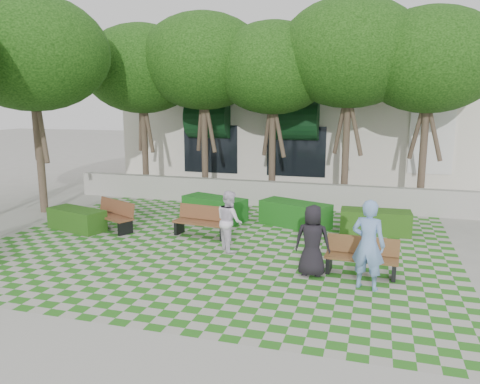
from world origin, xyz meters
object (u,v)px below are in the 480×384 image
(hedge_midright, at_px, (295,214))
(hedge_east, at_px, (375,222))
(person_blue, at_px, (368,245))
(bench_west, at_px, (112,216))
(person_white, at_px, (230,221))
(bench_mid, at_px, (202,222))
(person_dark, at_px, (312,241))
(hedge_midleft, at_px, (215,208))
(hedge_west, at_px, (77,219))
(bench_east, at_px, (362,257))

(hedge_midright, bearing_deg, hedge_east, -3.40)
(person_blue, bearing_deg, hedge_midright, -47.64)
(hedge_midright, bearing_deg, bench_west, -159.43)
(hedge_east, height_order, person_white, person_white)
(bench_mid, bearing_deg, person_dark, -25.98)
(bench_west, height_order, hedge_east, bench_west)
(hedge_midleft, bearing_deg, hedge_west, -146.03)
(bench_west, xyz_separation_m, hedge_east, (7.51, 1.79, -0.08))
(bench_east, height_order, person_white, person_white)
(hedge_midright, bearing_deg, hedge_west, -159.79)
(person_blue, relative_size, person_white, 1.20)
(bench_west, xyz_separation_m, person_white, (3.94, -0.86, 0.35))
(hedge_east, height_order, person_blue, person_blue)
(person_dark, bearing_deg, bench_mid, -33.17)
(person_dark, bearing_deg, hedge_midleft, -48.20)
(hedge_midright, xyz_separation_m, hedge_midleft, (-2.65, 0.09, -0.01))
(hedge_midleft, bearing_deg, bench_mid, -80.69)
(hedge_west, xyz_separation_m, person_white, (4.93, -0.53, 0.46))
(hedge_east, relative_size, person_white, 1.26)
(bench_east, height_order, hedge_midleft, bench_east)
(hedge_west, height_order, person_dark, person_dark)
(bench_mid, bearing_deg, bench_east, -15.61)
(hedge_midleft, bearing_deg, hedge_east, -2.67)
(bench_west, distance_m, person_dark, 6.55)
(hedge_east, bearing_deg, bench_west, -166.58)
(hedge_midright, xyz_separation_m, person_white, (-1.21, -2.79, 0.40))
(bench_mid, bearing_deg, hedge_east, 26.12)
(hedge_west, bearing_deg, bench_east, -9.34)
(bench_west, distance_m, hedge_east, 7.72)
(hedge_west, bearing_deg, person_white, -6.13)
(hedge_east, distance_m, person_blue, 4.31)
(person_white, bearing_deg, hedge_midleft, -12.92)
(bench_east, distance_m, hedge_midright, 4.19)
(hedge_west, distance_m, person_blue, 8.67)
(bench_east, distance_m, person_white, 3.44)
(hedge_midleft, bearing_deg, person_blue, -42.65)
(bench_east, bearing_deg, bench_mid, 161.13)
(hedge_east, relative_size, hedge_midright, 0.92)
(person_blue, bearing_deg, hedge_west, 1.07)
(hedge_midright, height_order, hedge_midleft, hedge_midright)
(hedge_west, relative_size, person_dark, 1.15)
(hedge_midleft, xyz_separation_m, person_dark, (3.71, -4.07, 0.42))
(bench_east, distance_m, person_blue, 0.96)
(bench_east, xyz_separation_m, person_white, (-3.32, 0.83, 0.38))
(hedge_east, bearing_deg, person_dark, -108.68)
(bench_mid, bearing_deg, hedge_west, -166.47)
(hedge_east, relative_size, person_blue, 1.05)
(hedge_east, height_order, hedge_midleft, hedge_midleft)
(person_white, bearing_deg, person_blue, -154.51)
(bench_east, xyz_separation_m, person_blue, (0.13, -0.79, 0.53))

